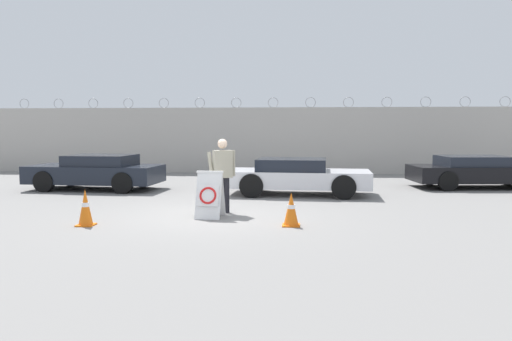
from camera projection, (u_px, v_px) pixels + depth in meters
The scene contains 9 objects.
ground_plane at pixel (212, 215), 11.72m from camera, with size 90.00×90.00×0.00m, color gray.
perimeter_wall at pixel (255, 140), 22.66m from camera, with size 36.00×0.30×3.43m.
barricade_sign at pixel (210, 194), 11.38m from camera, with size 0.62×0.73×1.08m.
security_guard at pixel (223, 172), 11.99m from camera, with size 0.70×0.40×1.79m.
traffic_cone_near at pixel (291, 209), 10.43m from camera, with size 0.37×0.37×0.71m.
traffic_cone_mid at pixel (85, 208), 10.46m from camera, with size 0.35×0.35×0.78m.
parked_car_front_coupe at pixel (96, 172), 16.58m from camera, with size 4.39×2.12×1.16m.
parked_car_rear_sedan at pixel (297, 176), 15.31m from camera, with size 4.41×2.09×1.11m.
parked_car_far_side at pixel (478, 171), 17.07m from camera, with size 4.70×2.28×1.10m.
Camera 1 is at (2.04, -11.45, 2.05)m, focal length 35.00 mm.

